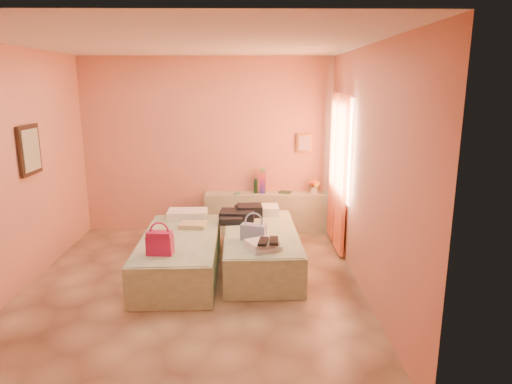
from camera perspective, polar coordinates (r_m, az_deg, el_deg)
ground at (r=5.64m, az=-7.80°, el=-11.65°), size 4.50×4.50×0.00m
room_walls at (r=5.69m, az=-5.61°, el=7.39°), size 4.02×4.51×2.81m
headboard_ledge at (r=7.46m, az=1.54°, el=-2.58°), size 2.05×0.30×0.65m
bed_left at (r=5.94m, az=-9.49°, el=-7.78°), size 0.95×2.02×0.50m
bed_right at (r=6.07m, az=0.62°, el=-7.11°), size 0.95×2.02×0.50m
water_bottle at (r=7.36m, az=-0.04°, el=0.73°), size 0.07×0.07×0.23m
rainbow_box at (r=7.35m, az=0.82°, el=1.41°), size 0.10×0.10×0.40m
small_dish at (r=7.32m, az=-2.33°, el=-0.17°), size 0.12×0.12×0.03m
green_book at (r=7.39m, az=3.66°, el=-0.04°), size 0.22×0.19×0.03m
flower_vase at (r=7.40m, az=7.33°, el=0.80°), size 0.23×0.23×0.26m
magenta_handbag at (r=5.27m, az=-11.92°, el=-6.22°), size 0.30×0.19×0.27m
khaki_garment at (r=6.19m, az=-7.87°, el=-4.10°), size 0.37×0.31×0.06m
clothes_pile at (r=6.48m, az=-1.96°, el=-2.73°), size 0.56×0.56×0.16m
blue_handbag at (r=5.61m, az=-0.29°, el=-5.06°), size 0.34×0.22×0.20m
towel_stack at (r=5.33m, az=0.94°, el=-6.66°), size 0.44×0.42×0.10m
sandal_pair at (r=5.26m, az=1.59°, el=-6.19°), size 0.24×0.29×0.03m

